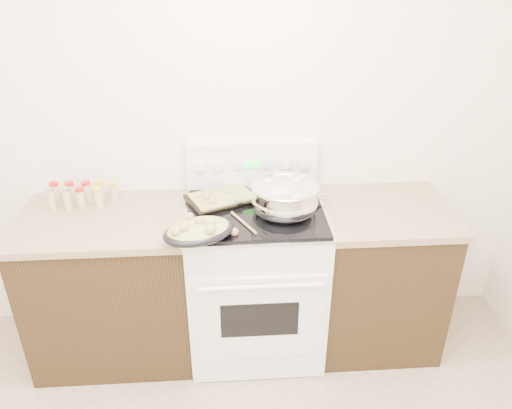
{
  "coord_description": "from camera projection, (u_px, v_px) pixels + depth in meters",
  "views": [
    {
      "loc": [
        0.19,
        -0.97,
        2.26
      ],
      "look_at": [
        0.35,
        1.37,
        1.0
      ],
      "focal_mm": 35.0,
      "sensor_mm": 36.0,
      "label": 1
    }
  ],
  "objects": [
    {
      "name": "room_shell",
      "position": [
        141.0,
        221.0,
        1.11
      ],
      "size": [
        4.1,
        3.6,
        2.75
      ],
      "color": "white",
      "rests_on": "ground"
    },
    {
      "name": "counter_left",
      "position": [
        114.0,
        285.0,
        2.92
      ],
      "size": [
        0.93,
        0.67,
        0.92
      ],
      "color": "black",
      "rests_on": "ground"
    },
    {
      "name": "counter_right",
      "position": [
        376.0,
        274.0,
        3.01
      ],
      "size": [
        0.73,
        0.67,
        0.92
      ],
      "color": "black",
      "rests_on": "ground"
    },
    {
      "name": "kitchen_range",
      "position": [
        255.0,
        276.0,
        2.95
      ],
      "size": [
        0.78,
        0.73,
        1.22
      ],
      "color": "white",
      "rests_on": "ground"
    },
    {
      "name": "mixing_bowl",
      "position": [
        285.0,
        199.0,
        2.66
      ],
      "size": [
        0.43,
        0.43,
        0.22
      ],
      "color": "silver",
      "rests_on": "kitchen_range"
    },
    {
      "name": "roasting_pan",
      "position": [
        198.0,
        230.0,
        2.45
      ],
      "size": [
        0.43,
        0.37,
        0.11
      ],
      "color": "black",
      "rests_on": "kitchen_range"
    },
    {
      "name": "baking_sheet",
      "position": [
        221.0,
        198.0,
        2.81
      ],
      "size": [
        0.45,
        0.39,
        0.06
      ],
      "color": "black",
      "rests_on": "kitchen_range"
    },
    {
      "name": "wooden_spoon",
      "position": [
        238.0,
        228.0,
        2.53
      ],
      "size": [
        0.14,
        0.23,
        0.04
      ],
      "color": "#B28051",
      "rests_on": "kitchen_range"
    },
    {
      "name": "blue_ladle",
      "position": [
        302.0,
        205.0,
        2.71
      ],
      "size": [
        0.22,
        0.19,
        0.09
      ],
      "color": "#82ABC3",
      "rests_on": "kitchen_range"
    },
    {
      "name": "spice_jars",
      "position": [
        80.0,
        194.0,
        2.81
      ],
      "size": [
        0.38,
        0.15,
        0.13
      ],
      "color": "#BFB28C",
      "rests_on": "counter_left"
    }
  ]
}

